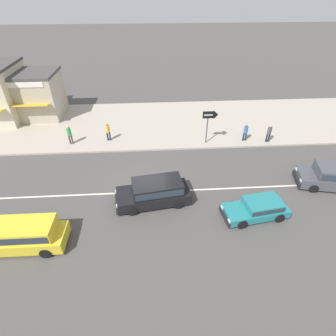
% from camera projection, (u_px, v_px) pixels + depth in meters
% --- Properties ---
extents(ground_plane, '(160.00, 160.00, 0.00)m').
position_uv_depth(ground_plane, '(148.00, 192.00, 17.55)').
color(ground_plane, '#4C4947').
extents(lane_centre_stripe, '(50.40, 0.14, 0.01)m').
position_uv_depth(lane_centre_stripe, '(148.00, 192.00, 17.55)').
color(lane_centre_stripe, silver).
rests_on(lane_centre_stripe, ground).
extents(kerb_strip, '(68.00, 10.00, 0.15)m').
position_uv_depth(kerb_strip, '(147.00, 123.00, 25.68)').
color(kerb_strip, '#ADA393').
rests_on(kerb_strip, ground).
extents(minivan_dark_grey_2, '(4.82, 2.80, 1.56)m').
position_uv_depth(minivan_dark_grey_2, '(336.00, 176.00, 17.59)').
color(minivan_dark_grey_2, '#47494F').
rests_on(minivan_dark_grey_2, ground).
extents(minivan_black_3, '(4.85, 2.48, 1.56)m').
position_uv_depth(minivan_black_3, '(155.00, 191.00, 16.33)').
color(minivan_black_3, black).
rests_on(minivan_black_3, ground).
extents(minivan_yellow_4, '(4.68, 1.87, 1.56)m').
position_uv_depth(minivan_yellow_4, '(23.00, 234.00, 13.59)').
color(minivan_yellow_4, yellow).
rests_on(minivan_yellow_4, ground).
extents(hatchback_teal_5, '(4.05, 2.11, 1.10)m').
position_uv_depth(hatchback_teal_5, '(258.00, 208.00, 15.51)').
color(hatchback_teal_5, teal).
rests_on(hatchback_teal_5, ground).
extents(arrow_signboard, '(1.26, 0.65, 2.90)m').
position_uv_depth(arrow_signboard, '(214.00, 116.00, 21.11)').
color(arrow_signboard, '#4C4C51').
rests_on(arrow_signboard, kerb_strip).
extents(pedestrian_near_clock, '(0.34, 0.34, 1.58)m').
position_uv_depth(pedestrian_near_clock, '(108.00, 131.00, 22.31)').
color(pedestrian_near_clock, '#232838').
rests_on(pedestrian_near_clock, kerb_strip).
extents(pedestrian_mid_kerb, '(0.34, 0.34, 1.54)m').
position_uv_depth(pedestrian_mid_kerb, '(246.00, 131.00, 22.28)').
color(pedestrian_mid_kerb, '#232838').
rests_on(pedestrian_mid_kerb, kerb_strip).
extents(pedestrian_by_shop, '(0.34, 0.34, 1.69)m').
position_uv_depth(pedestrian_by_shop, '(69.00, 133.00, 21.79)').
color(pedestrian_by_shop, '#4C4238').
rests_on(pedestrian_by_shop, kerb_strip).
extents(pedestrian_far_end, '(0.34, 0.34, 1.61)m').
position_uv_depth(pedestrian_far_end, '(269.00, 132.00, 22.08)').
color(pedestrian_far_end, '#232838').
rests_on(pedestrian_far_end, kerb_strip).
extents(shopfront_far_kios, '(6.99, 4.94, 4.34)m').
position_uv_depth(shopfront_far_kios, '(24.00, 95.00, 25.68)').
color(shopfront_far_kios, '#B2A893').
rests_on(shopfront_far_kios, kerb_strip).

